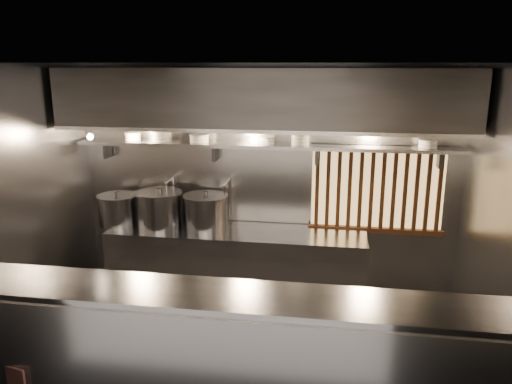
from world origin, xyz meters
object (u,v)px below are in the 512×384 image
(pendant_bulb, at_px, (254,140))
(stock_pot_right, at_px, (206,212))
(heat_lamp, at_px, (88,131))
(stock_pot_left, at_px, (118,210))
(stock_pot_mid, at_px, (160,209))

(pendant_bulb, relative_size, stock_pot_right, 0.32)
(stock_pot_right, bearing_deg, pendant_bulb, 2.32)
(heat_lamp, distance_m, pendant_bulb, 1.83)
(heat_lamp, relative_size, pendant_bulb, 1.87)
(heat_lamp, relative_size, stock_pot_right, 0.60)
(heat_lamp, distance_m, stock_pot_left, 1.03)
(stock_pot_left, bearing_deg, pendant_bulb, 2.01)
(heat_lamp, height_order, stock_pot_right, heat_lamp)
(stock_pot_left, xyz_separation_m, stock_pot_mid, (0.53, -0.01, 0.03))
(stock_pot_left, bearing_deg, stock_pot_right, 1.84)
(heat_lamp, xyz_separation_m, stock_pot_left, (0.15, 0.29, -0.98))
(stock_pot_mid, height_order, stock_pot_right, stock_pot_mid)
(heat_lamp, height_order, pendant_bulb, heat_lamp)
(heat_lamp, bearing_deg, stock_pot_mid, 22.50)
(heat_lamp, bearing_deg, stock_pot_right, 14.91)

